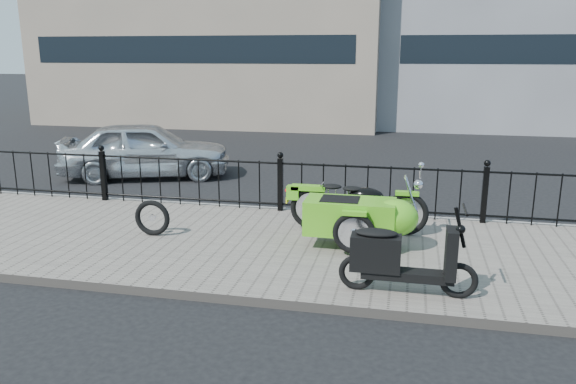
% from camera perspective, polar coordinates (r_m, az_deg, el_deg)
% --- Properties ---
extents(ground, '(120.00, 120.00, 0.00)m').
position_cam_1_polar(ground, '(9.03, -2.63, -4.82)').
color(ground, black).
rests_on(ground, ground).
extents(sidewalk, '(30.00, 3.80, 0.12)m').
position_cam_1_polar(sidewalk, '(8.56, -3.49, -5.49)').
color(sidewalk, slate).
rests_on(sidewalk, ground).
extents(curb, '(30.00, 0.10, 0.12)m').
position_cam_1_polar(curb, '(10.35, -0.59, -1.98)').
color(curb, gray).
rests_on(curb, ground).
extents(iron_fence, '(14.11, 0.11, 1.08)m').
position_cam_1_polar(iron_fence, '(10.08, -0.78, 0.68)').
color(iron_fence, black).
rests_on(iron_fence, sidewalk).
extents(motorcycle_sidecar, '(2.28, 1.48, 0.98)m').
position_cam_1_polar(motorcycle_sidecar, '(8.34, 7.62, -2.25)').
color(motorcycle_sidecar, black).
rests_on(motorcycle_sidecar, sidewalk).
extents(scooter, '(1.62, 0.47, 1.10)m').
position_cam_1_polar(scooter, '(6.78, 11.11, -6.69)').
color(scooter, black).
rests_on(scooter, sidewalk).
extents(spare_tire, '(0.57, 0.10, 0.57)m').
position_cam_1_polar(spare_tire, '(9.00, -13.62, -2.57)').
color(spare_tire, black).
rests_on(spare_tire, sidewalk).
extents(sedan_car, '(4.23, 2.79, 1.34)m').
position_cam_1_polar(sedan_car, '(13.76, -14.27, 4.21)').
color(sedan_car, silver).
rests_on(sedan_car, ground).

